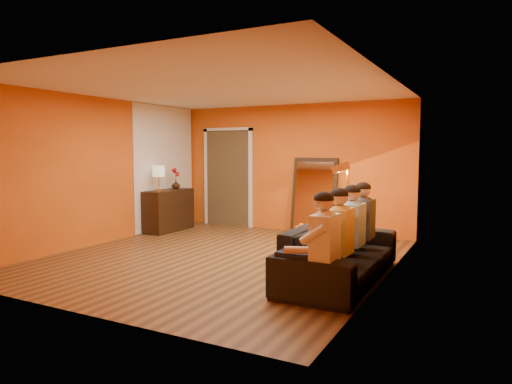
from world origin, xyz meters
The scene contains 27 objects.
room_shell centered at (0.00, 0.37, 1.30)m, with size 5.00×5.50×2.60m.
white_accent centered at (-2.48, 1.75, 1.30)m, with size 0.02×1.90×2.58m, color white.
doorway_recess centered at (-1.50, 2.83, 1.05)m, with size 1.06×0.30×2.10m, color #3F2D19.
door_jamb_left centered at (-2.07, 2.71, 1.05)m, with size 0.08×0.06×2.20m, color white.
door_jamb_right centered at (-0.93, 2.71, 1.05)m, with size 0.08×0.06×2.20m, color white.
door_header centered at (-1.50, 2.71, 2.12)m, with size 1.22×0.06×0.08m, color white.
mirror_frame centered at (0.55, 2.63, 0.76)m, with size 0.92×0.06×1.52m, color black.
mirror_glass centered at (0.55, 2.59, 0.76)m, with size 0.78×0.02×1.36m, color white.
sideboard centered at (-2.24, 1.55, 0.42)m, with size 0.44×1.18×0.85m, color black.
table_lamp centered at (-2.24, 1.25, 1.10)m, with size 0.24×0.24×0.51m, color beige, non-canonical shape.
sofa centered at (2.00, -0.31, 0.36)m, with size 0.96×2.45×0.71m, color black.
coffee_table centered at (1.29, 0.80, 0.21)m, with size 0.62×1.22×0.42m, color brown, non-canonical shape.
floor_lamp centered at (1.60, 1.34, 0.72)m, with size 0.30×0.24×1.44m, color gold, non-canonical shape.
dog centered at (1.60, -0.59, 0.29)m, with size 0.32×0.49×0.58m, color #AA814C, non-canonical shape.
person_far_left centered at (2.13, -1.31, 0.61)m, with size 0.70×0.44×1.22m, color silver, non-canonical shape.
person_mid_left centered at (2.13, -0.76, 0.61)m, with size 0.70×0.44×1.22m, color gold, non-canonical shape.
person_mid_right centered at (2.13, -0.21, 0.61)m, with size 0.70×0.44×1.22m, color #99C2EC, non-canonical shape.
person_far_right centered at (2.13, 0.34, 0.61)m, with size 0.70×0.44×1.22m, color #333338, non-canonical shape.
fruit_bowl centered at (1.19, 0.35, 0.50)m, with size 0.26×0.26×0.16m, color #F25581, non-canonical shape.
wine_bottle centered at (1.34, 0.75, 0.58)m, with size 0.07×0.07×0.31m, color black.
tumbler centered at (1.41, 0.92, 0.47)m, with size 0.11×0.11×0.10m, color #B27F3F.
laptop centered at (1.47, 1.15, 0.43)m, with size 0.31×0.20×0.02m, color black.
book_lower centered at (1.11, 0.60, 0.43)m, with size 0.17×0.23×0.02m, color black.
book_mid centered at (1.12, 0.61, 0.45)m, with size 0.19×0.26×0.02m, color red.
book_upper centered at (1.11, 0.59, 0.47)m, with size 0.17×0.23×0.02m, color black.
vase centered at (-2.24, 1.80, 0.94)m, with size 0.18×0.18×0.18m, color black.
flowers centered at (-2.24, 1.80, 1.19)m, with size 0.17×0.17×0.45m, color red, non-canonical shape.
Camera 1 is at (3.70, -5.93, 1.66)m, focal length 32.00 mm.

